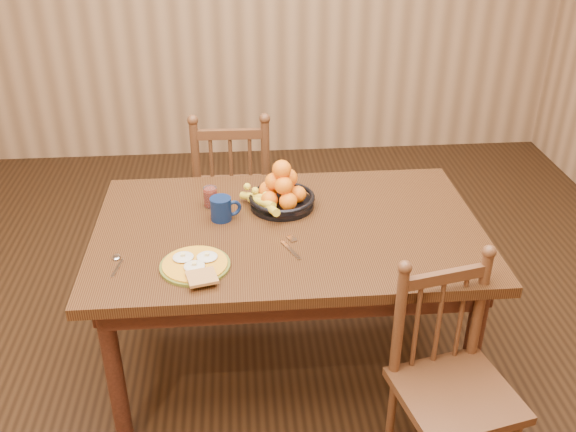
{
  "coord_description": "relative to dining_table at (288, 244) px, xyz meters",
  "views": [
    {
      "loc": [
        -0.19,
        -2.29,
        2.1
      ],
      "look_at": [
        0.0,
        0.0,
        0.8
      ],
      "focal_mm": 40.0,
      "sensor_mm": 36.0,
      "label": 1
    }
  ],
  "objects": [
    {
      "name": "coffee_mug",
      "position": [
        -0.27,
        0.09,
        0.14
      ],
      "size": [
        0.13,
        0.09,
        0.1
      ],
      "color": "#0A193B",
      "rests_on": "dining_table"
    },
    {
      "name": "dining_table",
      "position": [
        0.0,
        0.0,
        0.0
      ],
      "size": [
        1.6,
        1.0,
        0.75
      ],
      "color": "black",
      "rests_on": "ground"
    },
    {
      "name": "chair_near",
      "position": [
        0.54,
        -0.62,
        -0.24
      ],
      "size": [
        0.47,
        0.46,
        0.88
      ],
      "rotation": [
        0.0,
        0.0,
        0.22
      ],
      "color": "#452714",
      "rests_on": "ground"
    },
    {
      "name": "spoon",
      "position": [
        -0.67,
        -0.21,
        0.09
      ],
      "size": [
        0.05,
        0.16,
        0.01
      ],
      "rotation": [
        0.0,
        0.0,
        -0.18
      ],
      "color": "silver",
      "rests_on": "dining_table"
    },
    {
      "name": "room",
      "position": [
        0.0,
        0.0,
        0.68
      ],
      "size": [
        4.52,
        5.02,
        2.72
      ],
      "color": "black",
      "rests_on": "ground"
    },
    {
      "name": "fruit_bowl",
      "position": [
        -0.02,
        0.17,
        0.15
      ],
      "size": [
        0.32,
        0.32,
        0.22
      ],
      "color": "black",
      "rests_on": "dining_table"
    },
    {
      "name": "juice_glass",
      "position": [
        -0.32,
        0.21,
        0.13
      ],
      "size": [
        0.06,
        0.06,
        0.09
      ],
      "color": "silver",
      "rests_on": "dining_table"
    },
    {
      "name": "fork",
      "position": [
        -0.0,
        -0.16,
        0.09
      ],
      "size": [
        0.07,
        0.18,
        0.0
      ],
      "rotation": [
        0.0,
        0.0,
        0.41
      ],
      "color": "silver",
      "rests_on": "dining_table"
    },
    {
      "name": "breakfast_plate",
      "position": [
        -0.37,
        -0.28,
        0.1
      ],
      "size": [
        0.26,
        0.3,
        0.04
      ],
      "color": "#59601E",
      "rests_on": "dining_table"
    },
    {
      "name": "chair_far",
      "position": [
        -0.23,
        0.86,
        -0.2
      ],
      "size": [
        0.44,
        0.43,
        0.96
      ],
      "rotation": [
        0.0,
        0.0,
        3.12
      ],
      "color": "#452714",
      "rests_on": "ground"
    }
  ]
}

